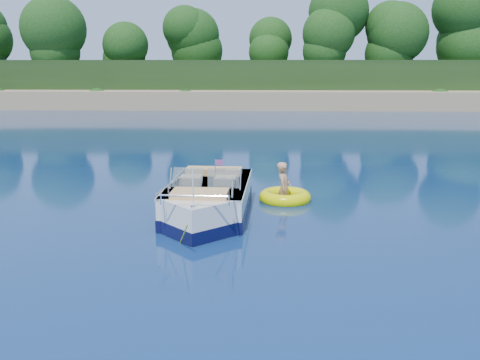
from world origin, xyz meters
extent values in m
plane|color=#091D45|center=(0.00, 0.00, 0.00)|extent=(160.00, 160.00, 0.00)
cube|color=#9B7D5A|center=(0.00, 38.00, 0.50)|extent=(170.00, 8.00, 2.00)
cube|color=black|center=(0.00, 65.00, 1.00)|extent=(170.00, 56.00, 6.00)
cylinder|color=#302110|center=(-18.00, 40.50, 3.10)|extent=(0.44, 0.44, 3.20)
sphere|color=black|center=(-18.00, 40.50, 6.14)|extent=(5.28, 5.28, 5.28)
cylinder|color=#302110|center=(0.00, 42.00, 3.30)|extent=(0.44, 0.44, 3.60)
sphere|color=black|center=(0.00, 42.00, 6.72)|extent=(5.94, 5.94, 5.94)
cube|color=silver|center=(-1.01, 4.40, 0.29)|extent=(2.04, 3.66, 1.00)
cube|color=silver|center=(-1.07, 2.70, 0.29)|extent=(1.90, 1.90, 1.00)
cube|color=black|center=(-1.01, 4.40, 0.15)|extent=(2.07, 3.70, 0.29)
cube|color=black|center=(-1.07, 2.70, 0.15)|extent=(1.94, 1.94, 0.29)
cube|color=tan|center=(-1.00, 4.69, 0.57)|extent=(1.62, 2.57, 0.10)
cube|color=silver|center=(-1.01, 4.40, 0.76)|extent=(2.08, 3.67, 0.06)
cube|color=black|center=(-0.93, 6.37, 0.33)|extent=(0.54, 0.35, 0.86)
cube|color=#8C9EA5|center=(-1.46, 3.76, 1.04)|extent=(0.77, 0.38, 0.46)
cube|color=#8C9EA5|center=(-0.61, 3.72, 1.04)|extent=(0.76, 0.32, 0.46)
cube|color=tan|center=(-1.44, 4.18, 0.79)|extent=(0.54, 0.54, 0.38)
cube|color=tan|center=(-0.59, 4.15, 0.79)|extent=(0.54, 0.54, 0.38)
cube|color=tan|center=(-0.97, 5.35, 0.79)|extent=(1.50, 0.58, 0.36)
cube|color=tan|center=(-1.07, 2.88, 0.77)|extent=(1.28, 0.76, 0.32)
cylinder|color=silver|center=(-1.10, 1.98, 1.19)|extent=(0.03, 0.03, 0.81)
cube|color=red|center=(-0.69, 3.73, 1.42)|extent=(0.21, 0.02, 0.13)
cube|color=silver|center=(-1.10, 1.93, 0.82)|extent=(0.10, 0.06, 0.05)
cylinder|color=yellow|center=(-1.26, 1.61, 0.33)|extent=(0.33, 0.98, 0.73)
torus|color=#EEEE01|center=(0.95, 5.68, 0.09)|extent=(1.87, 1.87, 0.38)
torus|color=red|center=(0.95, 5.68, 0.11)|extent=(1.54, 1.54, 0.13)
imported|color=tan|center=(0.93, 5.71, 0.00)|extent=(0.54, 0.89, 1.63)
camera|label=1|loc=(0.28, -8.61, 3.69)|focal=40.00mm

